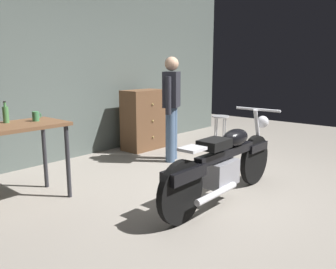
{
  "coord_description": "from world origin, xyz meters",
  "views": [
    {
      "loc": [
        -3.3,
        -2.17,
        1.51
      ],
      "look_at": [
        -0.02,
        0.7,
        0.65
      ],
      "focal_mm": 36.57,
      "sensor_mm": 36.0,
      "label": 1
    }
  ],
  "objects": [
    {
      "name": "wooden_dresser",
      "position": [
        1.12,
        2.3,
        0.55
      ],
      "size": [
        0.8,
        0.47,
        1.1
      ],
      "color": "brown",
      "rests_on": "ground_plane"
    },
    {
      "name": "mug_green_speckled",
      "position": [
        -1.37,
        1.53,
        0.96
      ],
      "size": [
        0.11,
        0.07,
        0.11
      ],
      "color": "#3D7F4C",
      "rests_on": "workbench"
    },
    {
      "name": "motorcycle",
      "position": [
        -0.06,
        -0.19,
        0.45
      ],
      "size": [
        2.19,
        0.6,
        1.0
      ],
      "rotation": [
        0.0,
        0.0,
        0.01
      ],
      "color": "black",
      "rests_on": "ground_plane"
    },
    {
      "name": "shop_stool",
      "position": [
        1.96,
        1.17,
        0.5
      ],
      "size": [
        0.32,
        0.32,
        0.64
      ],
      "color": "#B2B2B7",
      "rests_on": "ground_plane"
    },
    {
      "name": "ground_plane",
      "position": [
        0.0,
        0.0,
        0.0
      ],
      "size": [
        12.0,
        12.0,
        0.0
      ],
      "primitive_type": "plane",
      "color": "gray"
    },
    {
      "name": "workbench",
      "position": [
        -1.77,
        1.49,
        0.79
      ],
      "size": [
        1.3,
        0.64,
        0.9
      ],
      "color": "brown",
      "rests_on": "ground_plane"
    },
    {
      "name": "bottle",
      "position": [
        -1.66,
        1.66,
        1.0
      ],
      "size": [
        0.06,
        0.06,
        0.24
      ],
      "color": "#4C8C4C",
      "rests_on": "workbench"
    },
    {
      "name": "back_wall",
      "position": [
        0.0,
        2.8,
        1.55
      ],
      "size": [
        8.0,
        0.12,
        3.1
      ],
      "primitive_type": "cube",
      "color": "#56605B",
      "rests_on": "ground_plane"
    },
    {
      "name": "person_standing",
      "position": [
        0.85,
        1.39,
        0.93
      ],
      "size": [
        0.51,
        0.38,
        1.67
      ],
      "rotation": [
        0.0,
        0.0,
        3.64
      ],
      "color": "#485F7D",
      "rests_on": "ground_plane"
    }
  ]
}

